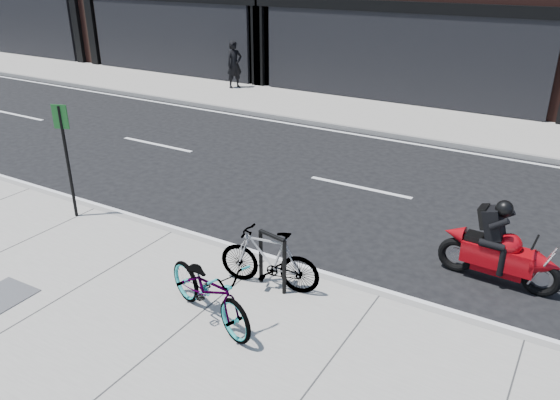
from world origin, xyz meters
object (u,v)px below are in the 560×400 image
Objects in this scene: motorcycle at (505,252)px; utility_grate at (3,296)px; bicycle_rear at (269,259)px; pedestrian at (234,65)px; bike_rack at (272,256)px; sign_post at (66,152)px; bicycle_front at (209,289)px.

motorcycle is 2.51× the size of utility_grate.
pedestrian reaches higher than bicycle_rear.
bike_rack is 4.01m from utility_grate.
sign_post reaches higher than pedestrian.
pedestrian is at bearing 52.85° from bicycle_front.
pedestrian reaches higher than bicycle_front.
motorcycle reaches higher than bike_rack.
bike_rack is 4.62m from sign_post.
bicycle_front is 0.98× the size of motorcycle.
motorcycle is at bearing -26.22° from bicycle_front.
motorcycle reaches higher than bicycle_rear.
utility_grate is (-6.20, -4.31, -0.43)m from motorcycle.
bicycle_rear is 3.96m from utility_grate.
sign_post reaches higher than bicycle_front.
bicycle_rear is (0.25, 1.11, -0.01)m from bicycle_front.
bicycle_front is at bearing 20.77° from utility_grate.
pedestrian is (-8.50, 11.16, 0.34)m from bike_rack.
utility_grate is (5.21, -13.39, -0.87)m from pedestrian.
sign_post reaches higher than utility_grate.
bike_rack is 0.41× the size of sign_post.
sign_post is at bearing 91.98° from bicycle_front.
bicycle_front is at bearing -105.79° from bike_rack.
bicycle_rear is at bearing 6.20° from bicycle_front.
motorcycle reaches higher than utility_grate.
utility_grate is at bearing -142.12° from motorcycle.
bicycle_rear reaches higher than utility_grate.
bike_rack is at bearing 3.35° from bicycle_front.
bike_rack is 3.58m from motorcycle.
bicycle_front is 0.84× the size of sign_post.
bicycle_rear is 3.62m from motorcycle.
pedestrian is 2.33× the size of utility_grate.
pedestrian is (-11.41, 9.08, 0.43)m from motorcycle.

